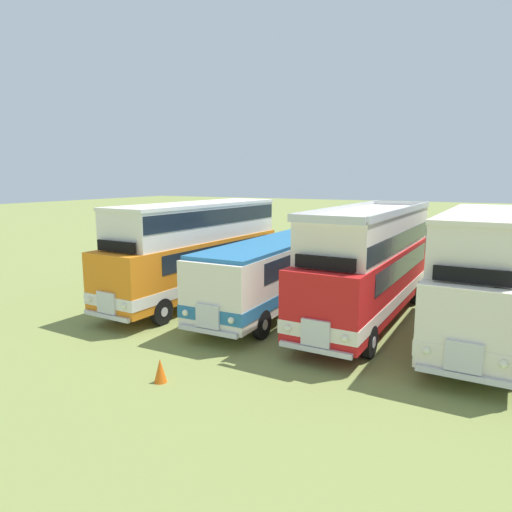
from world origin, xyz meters
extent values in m
cube|color=orange|center=(-15.71, -0.25, 1.70)|extent=(3.05, 10.60, 2.30)
cube|color=white|center=(-15.71, -0.25, 1.10)|extent=(3.10, 10.64, 0.44)
cube|color=#19232D|center=(-15.69, 0.15, 2.30)|extent=(2.96, 8.20, 0.76)
cube|color=#19232D|center=(-15.98, -5.42, 2.35)|extent=(2.20, 0.22, 0.90)
cube|color=silver|center=(-15.99, -5.53, 1.10)|extent=(0.91, 0.17, 0.80)
cube|color=silver|center=(-15.99, -5.56, 0.60)|extent=(2.30, 0.26, 0.16)
sphere|color=#EAEACC|center=(-15.09, -5.58, 1.10)|extent=(0.22, 0.22, 0.22)
sphere|color=#EAEACC|center=(-16.89, -5.49, 1.10)|extent=(0.22, 0.22, 0.22)
cube|color=white|center=(-15.69, 0.00, 3.60)|extent=(2.91, 9.69, 1.50)
cube|color=white|center=(-15.69, 0.00, 4.42)|extent=(2.97, 9.80, 0.14)
cube|color=#19232D|center=(-15.69, 0.00, 3.90)|extent=(2.94, 9.59, 0.68)
cube|color=black|center=(-15.96, -4.93, 3.10)|extent=(1.90, 0.22, 0.40)
cylinder|color=black|center=(-14.75, -3.94, 0.52)|extent=(0.34, 1.05, 1.04)
cylinder|color=silver|center=(-14.60, -3.95, 0.52)|extent=(0.04, 0.36, 0.36)
cylinder|color=black|center=(-17.05, -3.82, 0.52)|extent=(0.34, 1.05, 1.04)
cylinder|color=silver|center=(-17.20, -3.81, 0.52)|extent=(0.04, 0.36, 0.36)
cylinder|color=black|center=(-14.37, 3.13, 0.52)|extent=(0.34, 1.05, 1.04)
cylinder|color=silver|center=(-14.23, 3.12, 0.52)|extent=(0.04, 0.36, 0.36)
cylinder|color=black|center=(-16.67, 3.25, 0.52)|extent=(0.34, 1.05, 1.04)
cylinder|color=silver|center=(-16.82, 3.26, 0.52)|extent=(0.04, 0.36, 0.36)
cube|color=silver|center=(-11.78, -0.22, 1.70)|extent=(2.52, 9.85, 2.30)
cube|color=teal|center=(-11.78, -0.22, 1.10)|extent=(2.56, 9.89, 0.44)
cube|color=#19232D|center=(-11.78, 0.18, 2.30)|extent=(2.54, 7.45, 0.76)
cube|color=#19232D|center=(-11.77, -5.09, 2.35)|extent=(2.20, 0.10, 0.90)
cube|color=silver|center=(-11.77, -5.20, 1.10)|extent=(0.90, 0.12, 0.80)
cube|color=silver|center=(-11.77, -5.23, 0.60)|extent=(2.30, 0.14, 0.16)
sphere|color=#EAEACC|center=(-10.87, -5.20, 1.10)|extent=(0.22, 0.22, 0.22)
sphere|color=#EAEACC|center=(-12.67, -5.21, 1.10)|extent=(0.22, 0.22, 0.22)
cube|color=teal|center=(-11.78, -0.22, 2.92)|extent=(2.48, 9.45, 0.14)
cylinder|color=black|center=(-10.62, -3.54, 0.52)|extent=(0.28, 1.04, 1.04)
cylinder|color=silver|center=(-10.47, -3.54, 0.52)|extent=(0.02, 0.36, 0.36)
cylinder|color=black|center=(-12.92, -3.55, 0.52)|extent=(0.28, 1.04, 1.04)
cylinder|color=silver|center=(-13.07, -3.55, 0.52)|extent=(0.02, 0.36, 0.36)
cylinder|color=black|center=(-10.64, 2.90, 0.52)|extent=(0.28, 1.04, 1.04)
cylinder|color=silver|center=(-10.49, 2.90, 0.52)|extent=(0.02, 0.36, 0.36)
cylinder|color=black|center=(-12.94, 2.90, 0.52)|extent=(0.28, 1.04, 1.04)
cylinder|color=silver|center=(-13.09, 2.90, 0.52)|extent=(0.02, 0.36, 0.36)
cube|color=red|center=(-7.85, 0.28, 1.70)|extent=(2.88, 10.76, 2.30)
cube|color=silver|center=(-7.85, 0.28, 1.10)|extent=(2.92, 10.80, 0.44)
cube|color=#19232D|center=(-7.84, 0.68, 2.30)|extent=(2.82, 8.36, 0.76)
cube|color=#19232D|center=(-8.04, -5.00, 2.35)|extent=(2.20, 0.18, 0.90)
cube|color=silver|center=(-8.04, -5.11, 1.10)|extent=(0.90, 0.15, 0.80)
cube|color=silver|center=(-8.04, -5.14, 0.60)|extent=(2.30, 0.22, 0.16)
sphere|color=#EAEACC|center=(-7.14, -5.15, 1.10)|extent=(0.22, 0.22, 0.22)
sphere|color=#EAEACC|center=(-8.94, -5.09, 1.10)|extent=(0.22, 0.22, 0.22)
cube|color=silver|center=(-7.84, 0.53, 3.60)|extent=(2.74, 9.86, 1.50)
cube|color=silver|center=(-8.02, -4.56, 4.40)|extent=(2.40, 0.18, 0.24)
cube|color=silver|center=(-7.69, 4.92, 4.40)|extent=(2.40, 0.18, 0.24)
cube|color=silver|center=(-6.65, 0.49, 4.40)|extent=(0.45, 9.78, 0.24)
cube|color=silver|center=(-9.04, 0.57, 4.40)|extent=(0.45, 9.78, 0.24)
cube|color=#19232D|center=(-7.84, 0.53, 3.30)|extent=(2.78, 9.76, 0.64)
cube|color=black|center=(-8.02, -4.51, 3.10)|extent=(1.90, 0.19, 0.40)
cylinder|color=black|center=(-6.84, -3.50, 0.52)|extent=(0.32, 1.05, 1.04)
cylinder|color=silver|center=(-6.69, -3.51, 0.52)|extent=(0.03, 0.36, 0.36)
cylinder|color=black|center=(-9.13, -3.42, 0.52)|extent=(0.32, 1.05, 1.04)
cylinder|color=silver|center=(-9.28, -3.41, 0.52)|extent=(0.03, 0.36, 0.36)
cylinder|color=black|center=(-6.58, 3.78, 0.52)|extent=(0.32, 1.05, 1.04)
cylinder|color=silver|center=(-6.43, 3.77, 0.52)|extent=(0.03, 0.36, 0.36)
cylinder|color=black|center=(-8.88, 3.86, 0.52)|extent=(0.32, 1.05, 1.04)
cylinder|color=silver|center=(-9.03, 3.86, 0.52)|extent=(0.03, 0.36, 0.36)
cube|color=silver|center=(-3.93, -0.18, 1.70)|extent=(2.77, 9.76, 2.30)
cube|color=silver|center=(-3.93, -0.18, 1.10)|extent=(2.82, 9.80, 0.44)
cube|color=#19232D|center=(-3.92, 0.22, 2.30)|extent=(2.74, 7.36, 0.76)
cube|color=#19232D|center=(-4.06, -4.96, 2.35)|extent=(2.20, 0.16, 0.90)
cube|color=silver|center=(-4.07, -5.07, 1.10)|extent=(0.90, 0.15, 0.80)
cube|color=silver|center=(-4.07, -5.10, 0.60)|extent=(2.30, 0.21, 0.16)
sphere|color=#EAEACC|center=(-3.17, -5.11, 1.10)|extent=(0.22, 0.22, 0.22)
sphere|color=#EAEACC|center=(-4.97, -5.06, 1.10)|extent=(0.22, 0.22, 0.22)
cube|color=silver|center=(-3.92, 0.07, 3.60)|extent=(2.65, 8.86, 1.50)
cube|color=silver|center=(-3.92, 0.07, 4.42)|extent=(2.71, 8.96, 0.14)
cube|color=#19232D|center=(-3.92, 0.07, 3.90)|extent=(2.69, 8.76, 0.68)
cube|color=black|center=(-4.05, -4.47, 3.10)|extent=(1.90, 0.17, 0.40)
cylinder|color=black|center=(-5.17, -3.39, 0.52)|extent=(0.31, 1.05, 1.04)
cylinder|color=silver|center=(-5.32, -3.39, 0.52)|extent=(0.03, 0.36, 0.36)
cylinder|color=black|center=(-4.99, 2.90, 0.52)|extent=(0.31, 1.05, 1.04)
cylinder|color=silver|center=(-5.14, 2.90, 0.52)|extent=(0.03, 0.36, 0.36)
cone|color=orange|center=(-11.51, -7.97, 0.34)|extent=(0.36, 0.36, 0.68)
cylinder|color=#8C704C|center=(-18.71, 10.19, 0.53)|extent=(0.08, 0.08, 1.05)
cylinder|color=#8C704C|center=(-9.35, 10.19, 0.53)|extent=(0.08, 0.08, 1.05)
camera|label=1|loc=(-3.60, -17.30, 5.59)|focal=32.13mm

